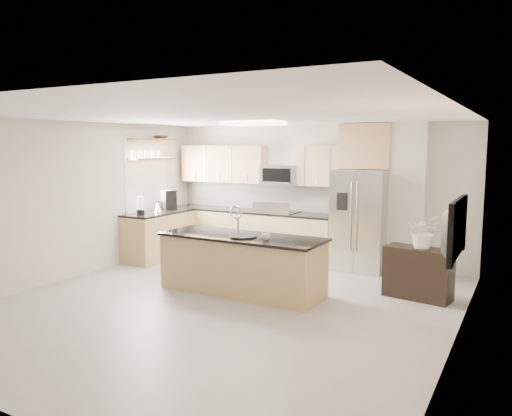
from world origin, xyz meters
The scene contains 26 objects.
floor centered at (0.00, 0.00, 0.00)m, with size 6.50×6.50×0.00m, color #9B9894.
ceiling centered at (0.00, 0.00, 2.60)m, with size 6.00×6.50×0.02m, color white.
wall_back centered at (0.00, 3.25, 1.30)m, with size 6.00×0.02×2.60m, color beige.
wall_left centered at (-3.00, 0.00, 1.30)m, with size 0.02×6.50×2.60m, color beige.
wall_right centered at (3.00, 0.00, 1.30)m, with size 0.02×6.50×2.60m, color beige.
back_counter centered at (-1.23, 2.93, 0.47)m, with size 3.55×0.66×1.44m.
left_counter centered at (-2.67, 1.85, 0.46)m, with size 0.66×1.50×0.92m.
range centered at (-0.60, 2.92, 0.47)m, with size 0.76×0.64×1.14m.
upper_cabinets centered at (-1.30, 3.09, 1.83)m, with size 3.50×0.33×0.75m.
microwave centered at (-0.60, 3.04, 1.63)m, with size 0.76×0.40×0.40m.
refrigerator centered at (1.06, 2.87, 0.89)m, with size 0.92×0.78×1.78m.
partition_column centered at (1.82, 3.10, 1.30)m, with size 0.60×0.30×2.60m, color beige.
window centered at (-2.98, 1.85, 1.65)m, with size 0.04×1.15×1.65m.
shelf_lower centered at (-2.85, 1.95, 1.95)m, with size 0.30×1.20×0.04m, color brown.
shelf_upper centered at (-2.85, 1.95, 2.32)m, with size 0.30×1.20×0.04m, color brown.
ceiling_fixture centered at (-0.40, 1.60, 2.56)m, with size 1.00×0.50×0.06m, color white.
island centered at (-0.08, 0.67, 0.44)m, with size 2.52×0.94×1.29m.
credenza centered at (2.31, 1.62, 0.37)m, with size 0.93×0.39×0.75m, color black.
cup centered at (0.40, 0.53, 0.91)m, with size 0.12×0.12×0.09m, color white.
platter centered at (0.00, 0.56, 0.88)m, with size 0.41×0.41×0.02m, color black.
blender centered at (-2.67, 1.36, 1.07)m, with size 0.15×0.15×0.35m.
kettle centered at (-2.62, 1.80, 1.02)m, with size 0.18×0.18×0.23m.
coffee_maker centered at (-2.69, 2.21, 1.11)m, with size 0.28×0.31×0.39m.
bowl centered at (-2.85, 2.20, 2.38)m, with size 0.35×0.35×0.08m, color #B4B4B6.
flower_vase centered at (2.37, 1.60, 1.11)m, with size 0.66×0.57×0.73m, color silver.
television centered at (2.91, -0.20, 1.35)m, with size 1.08×0.14×0.62m, color black.
Camera 1 is at (3.65, -5.65, 2.20)m, focal length 35.00 mm.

